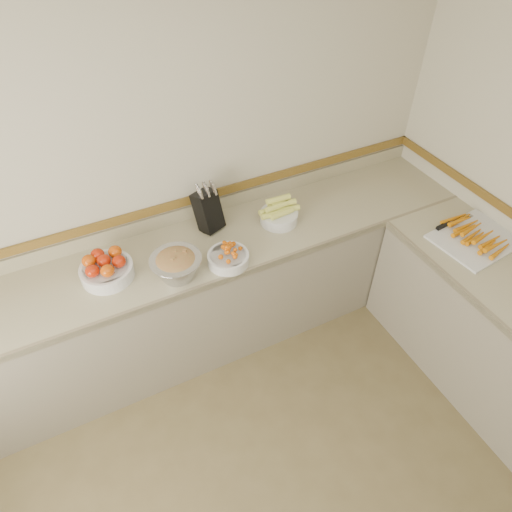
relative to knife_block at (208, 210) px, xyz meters
name	(u,v)px	position (x,y,z in m)	size (l,w,h in m)	color
back_wall	(159,174)	(-0.24, 0.16, 0.26)	(4.00, 4.00, 0.00)	#BDB69C
counter_back	(191,299)	(-0.24, -0.17, -0.59)	(4.00, 0.65, 1.08)	tan
knife_block	(208,210)	(0.00, 0.00, 0.00)	(0.20, 0.22, 0.36)	black
tomato_bowl	(106,268)	(-0.72, -0.16, -0.08)	(0.32, 0.32, 0.15)	silver
cherry_tomato_bowl	(228,257)	(-0.03, -0.37, -0.10)	(0.26, 0.26, 0.14)	silver
corn_bowl	(279,214)	(0.45, -0.16, -0.08)	(0.28, 0.26, 0.19)	silver
rhubarb_bowl	(176,265)	(-0.34, -0.35, -0.05)	(0.31, 0.31, 0.17)	#B2B2BA
cutting_board	(475,236)	(1.51, -0.89, -0.12)	(0.57, 0.47, 0.08)	silver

